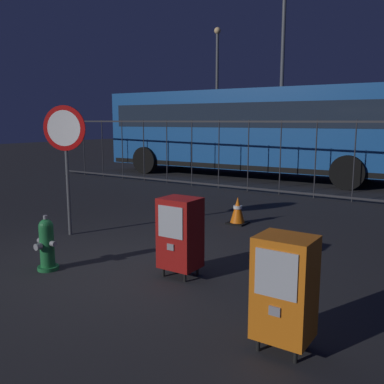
% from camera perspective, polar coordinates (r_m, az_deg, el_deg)
% --- Properties ---
extents(ground_plane, '(60.00, 60.00, 0.00)m').
position_cam_1_polar(ground_plane, '(5.96, -8.98, -9.91)').
color(ground_plane, '#262628').
extents(fire_hydrant, '(0.33, 0.32, 0.75)m').
position_cam_1_polar(fire_hydrant, '(6.00, -18.93, -6.67)').
color(fire_hydrant, '#1E7238').
rests_on(fire_hydrant, ground_plane).
extents(newspaper_box_primary, '(0.48, 0.42, 1.02)m').
position_cam_1_polar(newspaper_box_primary, '(5.40, -1.61, -5.51)').
color(newspaper_box_primary, black).
rests_on(newspaper_box_primary, ground_plane).
extents(newspaper_box_secondary, '(0.48, 0.42, 1.02)m').
position_cam_1_polar(newspaper_box_secondary, '(3.79, 12.33, -12.43)').
color(newspaper_box_secondary, black).
rests_on(newspaper_box_secondary, ground_plane).
extents(stop_sign, '(0.71, 0.31, 2.23)m').
position_cam_1_polar(stop_sign, '(7.53, -16.65, 6.32)').
color(stop_sign, '#4C4F54').
rests_on(stop_sign, ground_plane).
extents(traffic_cone, '(0.36, 0.36, 0.53)m').
position_cam_1_polar(traffic_cone, '(8.24, 6.15, -2.51)').
color(traffic_cone, black).
rests_on(traffic_cone, ground_plane).
extents(fence_barrier, '(18.03, 0.04, 2.00)m').
position_cam_1_polar(fence_barrier, '(11.41, 13.99, 4.47)').
color(fence_barrier, '#2D2D33').
rests_on(fence_barrier, ground_plane).
extents(bus_near, '(10.58, 3.08, 3.00)m').
position_cam_1_polar(bus_near, '(15.27, 7.68, 8.48)').
color(bus_near, '#19519E').
rests_on(bus_near, ground_plane).
extents(street_light_near_left, '(0.32, 0.32, 6.36)m').
position_cam_1_polar(street_light_near_left, '(21.27, 3.38, 14.27)').
color(street_light_near_left, '#4C4F54').
rests_on(street_light_near_left, ground_plane).
extents(street_light_near_right, '(0.32, 0.32, 8.72)m').
position_cam_1_polar(street_light_near_right, '(16.63, 12.16, 19.65)').
color(street_light_near_right, '#4C4F54').
rests_on(street_light_near_right, ground_plane).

